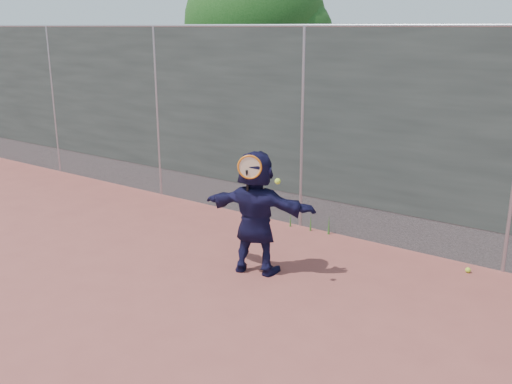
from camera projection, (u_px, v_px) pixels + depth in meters
The scene contains 7 objects.
ground at pixel (134, 313), 6.17m from camera, with size 80.00×80.00×0.00m, color #9E4C42.
player at pixel (256, 212), 7.03m from camera, with size 1.45×0.46×1.57m, color #161439.
ball_ground at pixel (468, 270), 7.19m from camera, with size 0.07×0.07×0.07m, color #BEE432.
fence at pixel (303, 125), 8.47m from camera, with size 20.00×0.06×3.03m.
swing_action at pixel (252, 170), 6.66m from camera, with size 0.59×0.17×0.51m.
tree_left at pixel (263, 29), 12.07m from camera, with size 3.15×3.00×4.53m.
weed_clump at pixel (313, 223), 8.62m from camera, with size 0.68×0.07×0.30m.
Camera 1 is at (4.30, -3.77, 2.99)m, focal length 40.00 mm.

